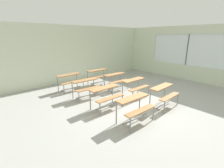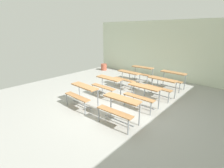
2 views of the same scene
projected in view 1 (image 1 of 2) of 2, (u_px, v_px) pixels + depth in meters
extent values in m
cube|color=#9E9E99|center=(134.00, 105.00, 5.85)|extent=(10.00, 9.00, 0.05)
cube|color=beige|center=(73.00, 54.00, 8.63)|extent=(10.00, 0.12, 3.00)
cube|color=beige|center=(193.00, 73.00, 8.87)|extent=(0.12, 9.00, 0.85)
cube|color=beige|center=(200.00, 29.00, 8.19)|extent=(0.12, 9.00, 0.45)
cube|color=beige|center=(144.00, 47.00, 11.05)|extent=(0.12, 1.90, 1.70)
cube|color=white|center=(187.00, 50.00, 8.86)|extent=(0.02, 4.20, 1.70)
cube|color=#4C5156|center=(187.00, 50.00, 8.86)|extent=(0.06, 0.05, 1.70)
cube|color=#A87547|center=(133.00, 98.00, 4.56)|extent=(1.11, 0.34, 0.04)
cube|color=#A87547|center=(141.00, 111.00, 4.41)|extent=(1.10, 0.24, 0.03)
cylinder|color=gray|center=(116.00, 113.00, 4.46)|extent=(0.04, 0.04, 0.72)
cylinder|color=gray|center=(139.00, 103.00, 5.08)|extent=(0.04, 0.04, 0.72)
cylinder|color=gray|center=(130.00, 125.00, 4.10)|extent=(0.04, 0.04, 0.44)
cylinder|color=gray|center=(153.00, 113.00, 4.72)|extent=(0.04, 0.04, 0.44)
cube|color=gray|center=(135.00, 119.00, 4.64)|extent=(1.00, 0.05, 0.03)
cube|color=#A87547|center=(162.00, 87.00, 5.57)|extent=(1.11, 0.37, 0.04)
cube|color=#A87547|center=(170.00, 96.00, 5.43)|extent=(1.11, 0.27, 0.03)
cylinder|color=gray|center=(150.00, 99.00, 5.44)|extent=(0.04, 0.04, 0.72)
cylinder|color=gray|center=(164.00, 92.00, 6.10)|extent=(0.04, 0.04, 0.72)
cylinder|color=gray|center=(164.00, 107.00, 5.10)|extent=(0.04, 0.04, 0.44)
cylinder|color=gray|center=(178.00, 99.00, 5.77)|extent=(0.04, 0.04, 0.44)
cube|color=gray|center=(164.00, 104.00, 5.66)|extent=(1.00, 0.08, 0.03)
cube|color=#A87547|center=(104.00, 88.00, 5.44)|extent=(1.10, 0.32, 0.04)
cube|color=#A87547|center=(110.00, 98.00, 5.29)|extent=(1.10, 0.22, 0.03)
cylinder|color=gray|center=(90.00, 100.00, 5.33)|extent=(0.04, 0.04, 0.72)
cylinder|color=gray|center=(112.00, 93.00, 5.96)|extent=(0.04, 0.04, 0.72)
cylinder|color=gray|center=(100.00, 109.00, 4.97)|extent=(0.04, 0.04, 0.44)
cylinder|color=gray|center=(123.00, 101.00, 5.60)|extent=(0.04, 0.04, 0.44)
cube|color=gray|center=(107.00, 106.00, 5.52)|extent=(1.00, 0.04, 0.03)
cube|color=#A87547|center=(134.00, 80.00, 6.46)|extent=(1.10, 0.33, 0.04)
cube|color=#A87547|center=(139.00, 88.00, 6.31)|extent=(1.10, 0.23, 0.03)
cylinder|color=gray|center=(122.00, 90.00, 6.35)|extent=(0.04, 0.04, 0.72)
cylinder|color=gray|center=(138.00, 85.00, 6.98)|extent=(0.04, 0.04, 0.72)
cylinder|color=gray|center=(133.00, 97.00, 5.99)|extent=(0.04, 0.04, 0.44)
cylinder|color=gray|center=(148.00, 91.00, 6.63)|extent=(0.04, 0.04, 0.44)
cube|color=gray|center=(136.00, 95.00, 6.54)|extent=(1.00, 0.04, 0.03)
cube|color=#A87547|center=(85.00, 80.00, 6.39)|extent=(1.11, 0.37, 0.04)
cube|color=#A87547|center=(89.00, 89.00, 6.24)|extent=(1.11, 0.27, 0.03)
cylinder|color=gray|center=(72.00, 90.00, 6.30)|extent=(0.04, 0.04, 0.72)
cylinder|color=gray|center=(94.00, 86.00, 6.90)|extent=(0.04, 0.04, 0.72)
cylinder|color=gray|center=(79.00, 97.00, 5.93)|extent=(0.04, 0.04, 0.44)
cylinder|color=gray|center=(101.00, 92.00, 6.53)|extent=(0.04, 0.04, 0.44)
cube|color=gray|center=(87.00, 95.00, 6.47)|extent=(1.00, 0.08, 0.03)
cube|color=#A87547|center=(115.00, 74.00, 7.39)|extent=(1.11, 0.36, 0.04)
cube|color=#A87547|center=(119.00, 81.00, 7.23)|extent=(1.11, 0.26, 0.03)
cylinder|color=gray|center=(104.00, 83.00, 7.29)|extent=(0.04, 0.04, 0.72)
cylinder|color=gray|center=(120.00, 79.00, 7.90)|extent=(0.04, 0.04, 0.72)
cylinder|color=gray|center=(112.00, 89.00, 6.93)|extent=(0.04, 0.04, 0.44)
cylinder|color=gray|center=(128.00, 84.00, 7.53)|extent=(0.04, 0.04, 0.44)
cube|color=gray|center=(116.00, 88.00, 7.47)|extent=(1.00, 0.07, 0.03)
cube|color=#A87547|center=(69.00, 75.00, 7.27)|extent=(1.11, 0.37, 0.04)
cube|color=#A87547|center=(73.00, 82.00, 7.13)|extent=(1.11, 0.27, 0.03)
cylinder|color=gray|center=(58.00, 84.00, 7.14)|extent=(0.04, 0.04, 0.72)
cylinder|color=gray|center=(77.00, 80.00, 7.81)|extent=(0.04, 0.04, 0.72)
cylinder|color=gray|center=(64.00, 90.00, 6.80)|extent=(0.04, 0.04, 0.44)
cylinder|color=gray|center=(83.00, 85.00, 7.47)|extent=(0.04, 0.04, 0.44)
cube|color=gray|center=(71.00, 88.00, 7.36)|extent=(1.00, 0.08, 0.03)
cube|color=#A87547|center=(97.00, 70.00, 8.26)|extent=(1.11, 0.36, 0.04)
cube|color=#A87547|center=(101.00, 77.00, 8.10)|extent=(1.11, 0.26, 0.03)
cylinder|color=gray|center=(88.00, 78.00, 8.17)|extent=(0.04, 0.04, 0.72)
cylinder|color=gray|center=(103.00, 75.00, 8.77)|extent=(0.04, 0.04, 0.72)
cylinder|color=gray|center=(94.00, 83.00, 7.80)|extent=(0.04, 0.04, 0.44)
cylinder|color=gray|center=(109.00, 79.00, 8.41)|extent=(0.04, 0.04, 0.44)
cube|color=gray|center=(99.00, 82.00, 8.34)|extent=(1.00, 0.07, 0.03)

